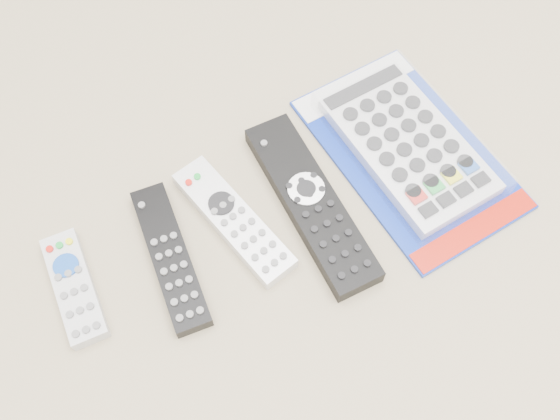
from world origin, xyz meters
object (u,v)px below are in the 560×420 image
remote_small_grey (74,287)px  jumbo_remote_packaged (408,144)px  remote_large_black (311,203)px  remote_silver_dvd (234,220)px  remote_slim_black (170,258)px

remote_small_grey → jumbo_remote_packaged: (0.46, -0.06, 0.01)m
remote_small_grey → remote_large_black: 0.31m
remote_large_black → jumbo_remote_packaged: size_ratio=0.85×
remote_small_grey → remote_silver_dvd: (0.21, -0.03, 0.00)m
remote_silver_dvd → remote_large_black: remote_large_black is taller
remote_slim_black → jumbo_remote_packaged: size_ratio=0.65×
remote_silver_dvd → remote_large_black: size_ratio=0.75×
remote_slim_black → jumbo_remote_packaged: bearing=6.0°
remote_silver_dvd → jumbo_remote_packaged: bearing=-14.2°
remote_small_grey → remote_silver_dvd: size_ratio=0.75×
remote_slim_black → jumbo_remote_packaged: 0.34m
remote_slim_black → remote_silver_dvd: size_ratio=1.01×
remote_small_grey → remote_large_black: remote_large_black is taller
remote_slim_black → remote_large_black: (0.19, -0.03, 0.00)m
remote_small_grey → jumbo_remote_packaged: jumbo_remote_packaged is taller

